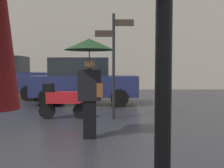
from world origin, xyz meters
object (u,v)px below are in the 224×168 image
at_px(pedestrian_with_umbrella, 90,60).
at_px(parked_car_left, 84,80).
at_px(street_signpost, 114,56).
at_px(parked_scooter, 62,99).
at_px(parked_car_right, 1,77).

relative_size(pedestrian_with_umbrella, parked_car_left, 0.50).
bearing_deg(street_signpost, parked_car_left, 109.89).
bearing_deg(parked_car_left, parked_scooter, -99.33).
xyz_separation_m(parked_car_right, street_signpost, (5.18, -4.98, 0.78)).
relative_size(parked_scooter, parked_car_left, 0.35).
height_order(parked_scooter, street_signpost, street_signpost).
xyz_separation_m(parked_scooter, parked_car_left, (0.31, 3.15, 0.38)).
xyz_separation_m(pedestrian_with_umbrella, street_signpost, (0.52, 2.09, 0.19)).
bearing_deg(pedestrian_with_umbrella, parked_car_left, -139.62).
relative_size(pedestrian_with_umbrella, parked_scooter, 1.43).
relative_size(parked_car_left, parked_car_right, 0.91).
bearing_deg(parked_scooter, pedestrian_with_umbrella, -46.44).
relative_size(parked_scooter, street_signpost, 0.48).
relative_size(pedestrian_with_umbrella, street_signpost, 0.69).
distance_m(parked_car_right, street_signpost, 7.22).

